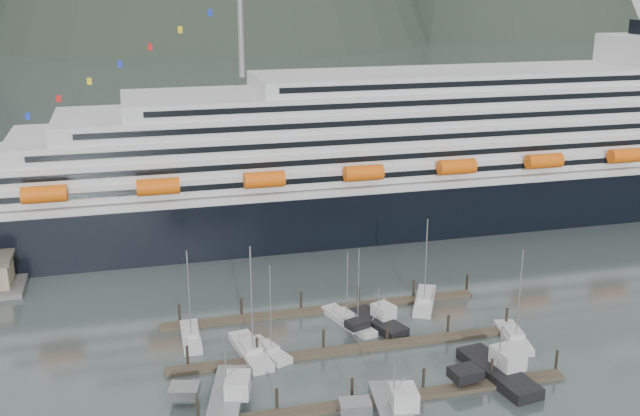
# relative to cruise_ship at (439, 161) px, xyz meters

# --- Properties ---
(ground) EXTENTS (1600.00, 1600.00, 0.00)m
(ground) POSITION_rel_cruise_ship_xyz_m (-30.03, -54.94, -12.04)
(ground) COLOR #4C5959
(ground) RESTS_ON ground
(cruise_ship) EXTENTS (210.00, 30.40, 50.30)m
(cruise_ship) POSITION_rel_cruise_ship_xyz_m (0.00, 0.00, 0.00)
(cruise_ship) COLOR black
(cruise_ship) RESTS_ON ground
(dock_near) EXTENTS (48.18, 2.28, 3.20)m
(dock_near) POSITION_rel_cruise_ship_xyz_m (-34.95, -64.89, -11.73)
(dock_near) COLOR #3F3528
(dock_near) RESTS_ON ground
(dock_mid) EXTENTS (48.18, 2.28, 3.20)m
(dock_mid) POSITION_rel_cruise_ship_xyz_m (-34.95, -51.89, -11.73)
(dock_mid) COLOR #3F3528
(dock_mid) RESTS_ON ground
(dock_far) EXTENTS (48.18, 2.28, 3.20)m
(dock_far) POSITION_rel_cruise_ship_xyz_m (-34.95, -38.89, -11.73)
(dock_far) COLOR #3F3528
(dock_far) RESTS_ON ground
(sailboat_a) EXTENTS (5.26, 8.52, 13.22)m
(sailboat_a) POSITION_rel_cruise_ship_xyz_m (-45.38, -49.92, -11.63)
(sailboat_a) COLOR silver
(sailboat_a) RESTS_ON ground
(sailboat_b) EXTENTS (4.48, 11.43, 16.17)m
(sailboat_b) POSITION_rel_cruise_ship_xyz_m (-47.71, -49.64, -11.59)
(sailboat_b) COLOR silver
(sailboat_b) RESTS_ON ground
(sailboat_c) EXTENTS (4.69, 8.54, 12.62)m
(sailboat_c) POSITION_rel_cruise_ship_xyz_m (-32.01, -45.46, -11.64)
(sailboat_c) COLOR silver
(sailboat_c) RESTS_ON ground
(sailboat_e) EXTENTS (2.62, 9.50, 13.88)m
(sailboat_e) POSITION_rel_cruise_ship_xyz_m (-54.94, -43.29, -11.62)
(sailboat_e) COLOR silver
(sailboat_e) RESTS_ON ground
(sailboat_f) EXTENTS (4.79, 8.98, 11.31)m
(sailboat_f) POSITION_rel_cruise_ship_xyz_m (-32.86, -42.89, -11.64)
(sailboat_f) COLOR silver
(sailboat_f) RESTS_ON ground
(sailboat_g) EXTENTS (7.31, 10.87, 14.48)m
(sailboat_g) POSITION_rel_cruise_ship_xyz_m (-19.17, -40.31, -11.61)
(sailboat_g) COLOR silver
(sailboat_g) RESTS_ON ground
(sailboat_h) EXTENTS (4.36, 9.76, 14.13)m
(sailboat_h) POSITION_rel_cruise_ship_xyz_m (-12.03, -54.82, -11.61)
(sailboat_h) COLOR silver
(sailboat_h) RESTS_ON ground
(trawler_a) EXTENTS (10.19, 13.57, 7.20)m
(trawler_a) POSITION_rel_cruise_ship_xyz_m (-52.47, -60.44, -11.13)
(trawler_a) COLOR #929497
(trawler_a) RESTS_ON ground
(trawler_b) EXTENTS (9.13, 11.96, 7.52)m
(trawler_b) POSITION_rel_cruise_ship_xyz_m (-34.60, -68.22, -11.10)
(trawler_b) COLOR #929497
(trawler_b) RESTS_ON ground
(trawler_d) EXTENTS (9.99, 13.43, 7.77)m
(trawler_d) POSITION_rel_cruise_ship_xyz_m (-18.94, -63.38, -11.08)
(trawler_d) COLOR black
(trawler_d) RESTS_ON ground
(trawler_e) EXTENTS (8.60, 10.43, 6.41)m
(trawler_e) POSITION_rel_cruise_ship_xyz_m (-28.70, -45.87, -11.20)
(trawler_e) COLOR black
(trawler_e) RESTS_ON ground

